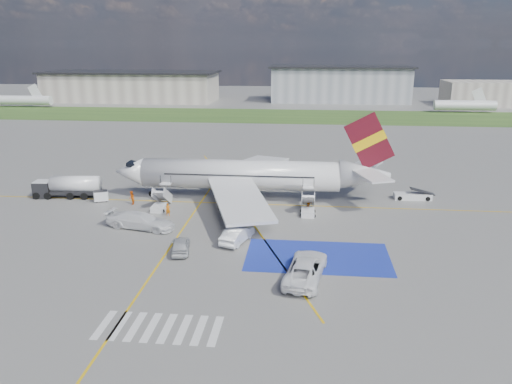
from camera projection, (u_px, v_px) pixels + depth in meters
ground at (223, 238)px, 53.54m from camera, size 400.00×400.00×0.00m
grass_strip at (277, 116)px, 144.13m from camera, size 400.00×30.00×0.01m
taxiway_line_main at (238, 204)px, 64.98m from camera, size 120.00×0.20×0.01m
taxiway_line_cross at (150, 277)px, 44.49m from camera, size 0.20×60.00×0.01m
taxiway_line_diag at (238, 204)px, 64.98m from camera, size 20.71×56.45×0.01m
staging_box at (318, 257)px, 48.76m from camera, size 14.00×8.00×0.01m
crosswalk at (159, 328)px, 36.55m from camera, size 9.00×4.00×0.01m
terminal_west at (132, 87)px, 181.40m from camera, size 60.00×22.00×10.00m
terminal_centre at (340, 85)px, 178.63m from camera, size 48.00×18.00×12.00m
terminal_east at (506, 94)px, 167.20m from camera, size 40.00×16.00×8.00m
airliner at (252, 175)px, 65.78m from camera, size 36.81×32.95×11.92m
airstairs_fwd at (160, 205)px, 62.58m from camera, size 1.90×5.20×3.60m
airstairs_aft at (308, 209)px, 60.79m from camera, size 1.90×5.20×3.60m
fuel_tanker at (68, 188)px, 67.37m from camera, size 8.92×3.12×2.99m
gpu_cart at (101, 197)px, 65.72m from camera, size 2.06×1.69×1.49m
belt_loader at (413, 196)px, 66.77m from camera, size 5.31×2.14×1.57m
car_silver_a at (180, 245)px, 49.64m from camera, size 2.59×4.70×1.51m
car_silver_b at (237, 235)px, 52.13m from camera, size 3.28×5.47×1.70m
van_white_a at (306, 265)px, 44.14m from camera, size 4.01×6.91×2.44m
van_white_b at (140, 218)px, 56.02m from camera, size 6.52×3.74×2.40m
crew_fwd at (168, 210)px, 60.20m from camera, size 0.67×0.57×1.57m
crew_nose at (132, 198)px, 64.38m from camera, size 0.86×1.00×1.80m
crew_aft at (309, 202)px, 62.65m from camera, size 1.02×1.05×1.77m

